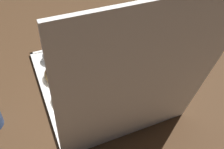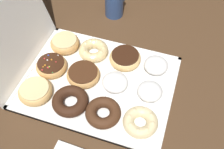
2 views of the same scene
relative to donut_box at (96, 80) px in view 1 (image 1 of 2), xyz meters
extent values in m
plane|color=#4C331E|center=(0.00, 0.00, -0.01)|extent=(3.00, 3.00, 0.00)
cube|color=white|center=(0.00, 0.00, 0.00)|extent=(0.40, 0.52, 0.01)
cube|color=white|center=(0.00, -0.25, 0.00)|extent=(0.40, 0.01, 0.01)
cube|color=white|center=(0.00, 0.25, 0.00)|extent=(0.40, 0.01, 0.01)
cube|color=white|center=(-0.19, 0.00, 0.00)|extent=(0.01, 0.52, 0.01)
cube|color=white|center=(0.19, 0.00, 0.00)|extent=(0.01, 0.52, 0.01)
cube|color=white|center=(0.00, 0.32, 0.24)|extent=(0.40, 0.12, 0.48)
torus|color=beige|center=(-0.12, -0.18, 0.02)|extent=(0.11, 0.11, 0.04)
sphere|color=beige|center=(-0.08, -0.18, 0.03)|extent=(0.02, 0.02, 0.02)
sphere|color=beige|center=(-0.09, -0.15, 0.03)|extent=(0.02, 0.02, 0.02)
sphere|color=beige|center=(-0.12, -0.14, 0.03)|extent=(0.02, 0.02, 0.02)
sphere|color=beige|center=(-0.14, -0.15, 0.03)|extent=(0.02, 0.02, 0.02)
sphere|color=beige|center=(-0.15, -0.18, 0.03)|extent=(0.02, 0.02, 0.02)
sphere|color=beige|center=(-0.14, -0.21, 0.03)|extent=(0.02, 0.02, 0.02)
sphere|color=beige|center=(-0.12, -0.22, 0.03)|extent=(0.02, 0.02, 0.02)
sphere|color=beige|center=(-0.09, -0.21, 0.03)|extent=(0.02, 0.02, 0.02)
ellipsoid|color=white|center=(0.00, -0.18, 0.03)|extent=(0.08, 0.08, 0.05)
ellipsoid|color=white|center=(0.12, -0.18, 0.03)|extent=(0.09, 0.09, 0.05)
torus|color=#472816|center=(-0.12, -0.06, 0.02)|extent=(0.11, 0.11, 0.04)
ellipsoid|color=white|center=(0.00, -0.06, 0.03)|extent=(0.09, 0.09, 0.05)
torus|color=#E5B770|center=(0.12, -0.06, 0.02)|extent=(0.12, 0.12, 0.04)
cylinder|color=#381E11|center=(0.12, -0.06, 0.04)|extent=(0.10, 0.10, 0.01)
torus|color=#381E11|center=(-0.12, 0.06, 0.02)|extent=(0.12, 0.12, 0.04)
torus|color=tan|center=(0.00, 0.06, 0.02)|extent=(0.12, 0.12, 0.03)
cylinder|color=#472816|center=(0.00, 0.06, 0.04)|extent=(0.10, 0.10, 0.01)
torus|color=#EACC8C|center=(0.12, 0.06, 0.02)|extent=(0.11, 0.11, 0.04)
sphere|color=#EACC8C|center=(0.16, 0.06, 0.03)|extent=(0.02, 0.02, 0.02)
sphere|color=#EACC8C|center=(0.15, 0.09, 0.03)|extent=(0.02, 0.02, 0.02)
sphere|color=#EACC8C|center=(0.13, 0.10, 0.03)|extent=(0.02, 0.02, 0.02)
sphere|color=#EACC8C|center=(0.11, 0.10, 0.03)|extent=(0.02, 0.02, 0.02)
sphere|color=#EACC8C|center=(0.09, 0.09, 0.03)|extent=(0.02, 0.02, 0.02)
sphere|color=#EACC8C|center=(0.08, 0.06, 0.03)|extent=(0.02, 0.02, 0.02)
sphere|color=#EACC8C|center=(0.09, 0.04, 0.03)|extent=(0.02, 0.02, 0.02)
sphere|color=#EACC8C|center=(0.11, 0.03, 0.03)|extent=(0.02, 0.02, 0.02)
sphere|color=#EACC8C|center=(0.13, 0.03, 0.03)|extent=(0.02, 0.02, 0.02)
sphere|color=#EACC8C|center=(0.15, 0.04, 0.03)|extent=(0.02, 0.02, 0.02)
torus|color=tan|center=(-0.12, 0.18, 0.02)|extent=(0.12, 0.12, 0.04)
cylinder|color=#EACC8C|center=(-0.12, 0.18, 0.04)|extent=(0.10, 0.10, 0.01)
torus|color=tan|center=(0.00, 0.18, 0.02)|extent=(0.11, 0.11, 0.04)
cylinder|color=#381E11|center=(0.00, 0.18, 0.04)|extent=(0.10, 0.10, 0.01)
sphere|color=orange|center=(-0.03, 0.20, 0.04)|extent=(0.01, 0.01, 0.01)
sphere|color=orange|center=(0.01, 0.18, 0.04)|extent=(0.01, 0.01, 0.01)
sphere|color=green|center=(-0.04, 0.15, 0.04)|extent=(0.00, 0.00, 0.00)
sphere|color=red|center=(0.01, 0.21, 0.04)|extent=(0.01, 0.01, 0.01)
sphere|color=blue|center=(0.03, 0.20, 0.04)|extent=(0.01, 0.01, 0.01)
sphere|color=green|center=(-0.02, 0.18, 0.04)|extent=(0.01, 0.01, 0.01)
sphere|color=yellow|center=(-0.02, 0.17, 0.04)|extent=(0.00, 0.00, 0.00)
sphere|color=white|center=(0.01, 0.20, 0.04)|extent=(0.01, 0.01, 0.01)
sphere|color=orange|center=(-0.02, 0.19, 0.04)|extent=(0.01, 0.01, 0.01)
sphere|color=red|center=(-0.04, 0.19, 0.04)|extent=(0.01, 0.01, 0.01)
sphere|color=red|center=(-0.02, 0.18, 0.04)|extent=(0.01, 0.01, 0.01)
sphere|color=red|center=(-0.02, 0.18, 0.04)|extent=(0.01, 0.01, 0.01)
sphere|color=white|center=(0.04, 0.17, 0.04)|extent=(0.00, 0.00, 0.00)
sphere|color=red|center=(0.01, 0.16, 0.04)|extent=(0.00, 0.00, 0.00)
torus|color=tan|center=(0.12, 0.18, 0.02)|extent=(0.11, 0.11, 0.04)
cylinder|color=#EACC8C|center=(0.12, 0.18, 0.04)|extent=(0.09, 0.09, 0.01)
cube|color=white|center=(-0.31, -0.02, 0.00)|extent=(0.13, 0.13, 0.01)
camera|label=1|loc=(0.23, 0.68, 0.63)|focal=40.61mm
camera|label=2|loc=(-0.51, -0.22, 0.76)|focal=42.63mm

